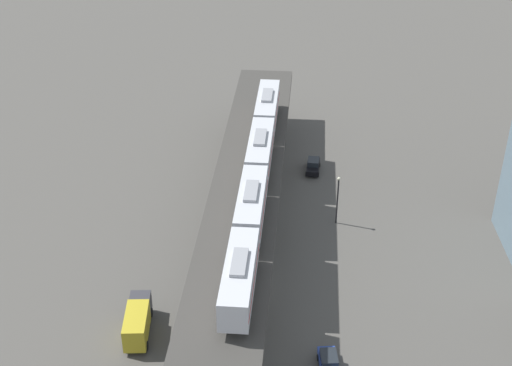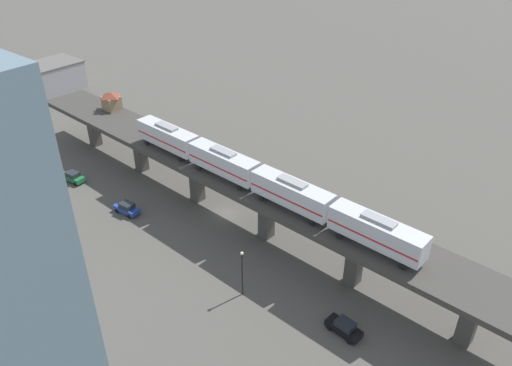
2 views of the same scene
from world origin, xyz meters
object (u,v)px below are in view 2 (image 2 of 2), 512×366
(street_car_green, at_px, (73,177))
(street_car_blue, at_px, (127,208))
(subway_train, at_px, (256,177))
(street_car_black, at_px, (344,327))
(warehouse_building, at_px, (24,84))
(street_lamp, at_px, (242,270))
(signal_hut, at_px, (111,100))
(delivery_truck, at_px, (231,165))

(street_car_green, distance_m, street_car_blue, 15.15)
(subway_train, relative_size, street_car_black, 10.90)
(subway_train, xyz_separation_m, street_car_black, (-7.85, -19.45, -9.65))
(street_car_black, bearing_deg, warehouse_building, 80.49)
(subway_train, relative_size, street_car_green, 10.91)
(street_lamp, bearing_deg, street_car_blue, 84.54)
(subway_train, distance_m, signal_hut, 40.23)
(street_car_black, height_order, warehouse_building, warehouse_building)
(street_car_blue, relative_size, warehouse_building, 0.16)
(street_car_blue, height_order, street_car_black, same)
(delivery_truck, bearing_deg, warehouse_building, 93.17)
(warehouse_building, bearing_deg, street_car_black, -99.51)
(subway_train, xyz_separation_m, signal_hut, (5.95, 39.78, -0.74))
(signal_hut, distance_m, delivery_truck, 26.36)
(subway_train, distance_m, street_car_black, 23.08)
(street_car_green, relative_size, street_lamp, 0.66)
(street_car_black, bearing_deg, signal_hut, 76.89)
(subway_train, distance_m, street_car_green, 37.30)
(street_car_green, bearing_deg, street_car_blue, -91.33)
(street_car_black, xyz_separation_m, warehouse_building, (16.37, 97.69, 2.47))
(street_car_black, xyz_separation_m, street_lamp, (-2.47, 13.44, 3.17))
(delivery_truck, bearing_deg, signal_hut, 103.95)
(street_car_green, relative_size, street_car_black, 1.00)
(warehouse_building, bearing_deg, delivery_truck, -86.83)
(street_car_blue, xyz_separation_m, street_lamp, (-2.50, -26.11, 3.17))
(subway_train, height_order, warehouse_building, subway_train)
(subway_train, height_order, street_car_black, subway_train)
(subway_train, xyz_separation_m, warehouse_building, (8.52, 78.24, -7.18))
(street_car_blue, bearing_deg, warehouse_building, 74.30)
(signal_hut, height_order, street_car_black, signal_hut)
(subway_train, height_order, delivery_truck, subway_train)
(signal_hut, relative_size, warehouse_building, 0.12)
(street_car_black, relative_size, warehouse_building, 0.16)
(street_car_blue, height_order, delivery_truck, delivery_truck)
(street_car_blue, xyz_separation_m, delivery_truck, (19.81, -4.67, 0.82))
(subway_train, relative_size, warehouse_building, 1.73)
(delivery_truck, xyz_separation_m, street_lamp, (-22.31, -21.44, 2.35))
(warehouse_building, bearing_deg, signal_hut, -93.83)
(signal_hut, relative_size, delivery_truck, 0.47)
(street_car_black, xyz_separation_m, delivery_truck, (19.84, 34.87, 0.82))
(street_car_blue, bearing_deg, delivery_truck, -13.26)
(street_lamp, relative_size, warehouse_building, 0.24)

